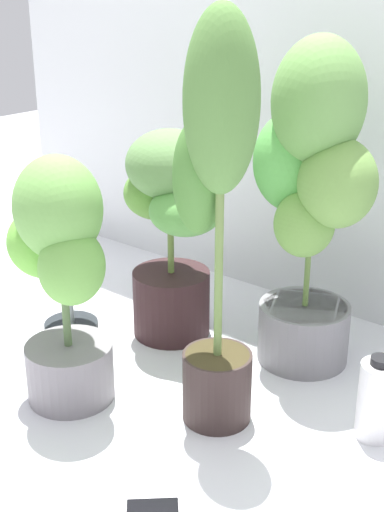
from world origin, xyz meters
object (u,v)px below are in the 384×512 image
(potted_plant_back_left, at_px, (171,222))
(floor_fan, at_px, (67,273))
(nutrient_bottle, at_px, (377,400))
(potted_plant_center, at_px, (216,200))
(potted_plant_front_left, at_px, (61,267))
(cell_phone, at_px, (153,509))
(potted_plant_back_center, at_px, (312,185))

(potted_plant_back_left, xyz_separation_m, floor_fan, (-0.28, -0.20, -0.19))
(floor_fan, bearing_deg, potted_plant_back_left, -120.55)
(potted_plant_back_left, distance_m, nutrient_bottle, 0.83)
(potted_plant_center, bearing_deg, nutrient_bottle, 26.31)
(potted_plant_front_left, xyz_separation_m, floor_fan, (-0.30, 0.27, -0.19))
(potted_plant_back_left, xyz_separation_m, cell_phone, (0.51, -0.66, -0.39))
(potted_plant_back_left, height_order, nutrient_bottle, potted_plant_back_left)
(floor_fan, distance_m, nutrient_bottle, 1.06)
(potted_plant_front_left, relative_size, potted_plant_back_left, 1.02)
(potted_plant_back_center, distance_m, floor_fan, 0.85)
(potted_plant_back_left, distance_m, potted_plant_back_center, 0.47)
(potted_plant_center, height_order, nutrient_bottle, potted_plant_center)
(potted_plant_back_left, xyz_separation_m, potted_plant_back_center, (0.42, 0.13, 0.17))
(potted_plant_back_left, xyz_separation_m, nutrient_bottle, (0.77, -0.09, -0.28))
(potted_plant_center, distance_m, floor_fan, 0.79)
(potted_plant_front_left, height_order, potted_plant_back_left, potted_plant_front_left)
(potted_plant_front_left, xyz_separation_m, potted_plant_back_center, (0.40, 0.59, 0.16))
(potted_plant_front_left, distance_m, cell_phone, 0.66)
(nutrient_bottle, bearing_deg, potted_plant_center, -153.69)
(potted_plant_front_left, bearing_deg, potted_plant_center, 26.27)
(floor_fan, bearing_deg, potted_plant_center, -163.08)
(potted_plant_back_center, xyz_separation_m, nutrient_bottle, (0.35, -0.22, -0.45))
(potted_plant_front_left, distance_m, potted_plant_center, 0.47)
(floor_fan, bearing_deg, nutrient_bottle, -150.24)
(potted_plant_back_left, bearing_deg, potted_plant_center, -35.93)
(potted_plant_center, distance_m, cell_phone, 0.72)
(potted_plant_back_left, bearing_deg, floor_fan, -144.68)
(potted_plant_center, relative_size, cell_phone, 6.91)
(floor_fan, relative_size, nutrient_bottle, 1.40)
(potted_plant_center, distance_m, nutrient_bottle, 0.66)
(cell_phone, bearing_deg, potted_plant_back_center, 144.01)
(potted_plant_center, bearing_deg, potted_plant_back_center, 85.60)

